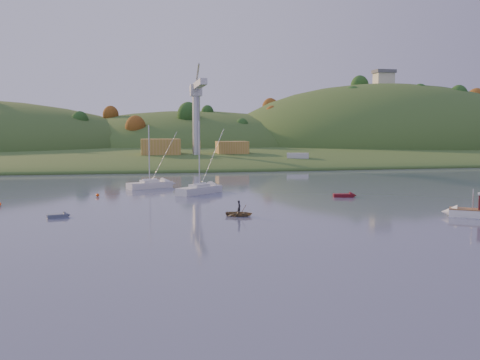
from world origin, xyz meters
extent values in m
plane|color=#353E57|center=(0.00, 0.00, 0.00)|extent=(500.00, 500.00, 0.00)
cube|color=#27481C|center=(0.00, 230.00, 0.00)|extent=(620.00, 220.00, 1.50)
ellipsoid|color=#27481C|center=(0.00, 165.00, 0.00)|extent=(640.00, 150.00, 7.00)
ellipsoid|color=#27481C|center=(10.00, 210.00, 0.00)|extent=(140.00, 120.00, 36.00)
ellipsoid|color=#27481C|center=(95.00, 195.00, 0.00)|extent=(150.00, 130.00, 60.00)
cube|color=beige|center=(95.00, 195.00, 32.50)|extent=(8.00, 6.00, 5.00)
cube|color=#595960|center=(95.00, 195.00, 35.70)|extent=(9.00, 7.00, 1.50)
cube|color=slate|center=(5.00, 122.00, 1.20)|extent=(42.00, 16.00, 2.40)
cube|color=#A78137|center=(-8.00, 123.00, 4.80)|extent=(11.00, 8.00, 4.80)
cube|color=#A78137|center=(13.00, 124.00, 4.40)|extent=(9.00, 7.00, 4.00)
cylinder|color=#B7B7BC|center=(2.00, 120.00, 11.40)|extent=(2.20, 2.20, 18.00)
cube|color=#B7B7BC|center=(2.00, 120.00, 20.90)|extent=(3.20, 3.20, 3.20)
cube|color=#B7B7BC|center=(2.00, 111.00, 21.90)|extent=(1.80, 18.00, 1.60)
cube|color=#B7B7BC|center=(2.00, 125.00, 21.90)|extent=(1.80, 10.00, 1.60)
cube|color=silver|center=(23.01, 22.68, 0.45)|extent=(5.12, 4.29, 0.90)
cone|color=silver|center=(20.96, 24.09, 0.45)|extent=(2.45, 2.46, 1.79)
cube|color=brown|center=(23.01, 22.68, 0.92)|extent=(5.15, 4.33, 0.12)
cylinder|color=silver|center=(23.01, 22.68, 2.09)|extent=(0.10, 0.10, 2.39)
cube|color=silver|center=(-5.15, 50.85, 0.56)|extent=(7.77, 7.10, 1.12)
cube|color=silver|center=(-5.15, 50.85, 1.17)|extent=(3.50, 3.36, 0.71)
cylinder|color=silver|center=(-5.15, 50.85, 6.19)|extent=(0.18, 0.18, 10.14)
cylinder|color=silver|center=(-5.15, 50.85, 1.42)|extent=(2.55, 2.19, 0.12)
cylinder|color=silver|center=(-5.15, 50.85, 1.52)|extent=(2.40, 2.11, 0.36)
cube|color=silver|center=(-12.63, 60.13, 0.53)|extent=(7.92, 5.65, 1.06)
cube|color=silver|center=(-12.63, 60.13, 1.11)|extent=(3.38, 2.89, 0.68)
cylinder|color=silver|center=(-12.63, 60.13, 5.90)|extent=(0.18, 0.18, 9.66)
cylinder|color=silver|center=(-12.63, 60.13, 1.36)|extent=(2.79, 1.54, 0.12)
cylinder|color=silver|center=(-12.63, 60.13, 1.46)|extent=(2.56, 1.58, 0.36)
imported|color=olive|center=(-3.09, 28.60, 0.33)|extent=(3.73, 3.21, 0.65)
imported|color=black|center=(-3.09, 28.60, 0.79)|extent=(0.56, 0.67, 1.58)
cube|color=#540C13|center=(15.38, 42.73, 0.24)|extent=(3.11, 1.73, 0.49)
cone|color=#540C13|center=(16.82, 42.44, 0.24)|extent=(1.24, 1.35, 1.18)
cube|color=#525B6C|center=(-23.74, 31.50, 0.20)|extent=(2.42, 1.56, 0.40)
cone|color=#525B6C|center=(-22.67, 31.81, 0.20)|extent=(1.02, 1.16, 0.98)
cube|color=slate|center=(28.34, 108.00, 0.88)|extent=(14.56, 8.57, 1.77)
cube|color=#B7B7BC|center=(28.34, 108.00, 2.36)|extent=(6.48, 4.48, 2.36)
sphere|color=#F44A0C|center=(16.74, 42.39, 0.25)|extent=(0.50, 0.50, 0.50)
sphere|color=#F44A0C|center=(-20.54, 50.00, 0.25)|extent=(0.50, 0.50, 0.50)
camera|label=1|loc=(-14.62, -31.71, 10.12)|focal=40.00mm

